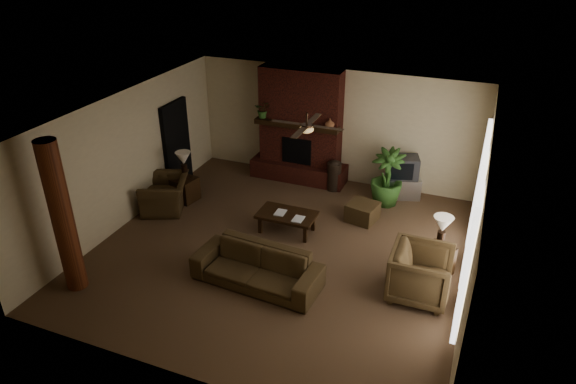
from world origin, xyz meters
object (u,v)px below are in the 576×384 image
at_px(armchair_left, 165,189).
at_px(coffee_table, 287,216).
at_px(tv_stand, 401,187).
at_px(lamp_right, 443,227).
at_px(side_table_left, 185,189).
at_px(ottoman, 362,212).
at_px(lamp_left, 183,160).
at_px(armchair_right, 421,272).
at_px(floor_vase, 334,173).
at_px(side_table_right, 437,261).
at_px(sofa, 257,262).
at_px(log_column, 62,218).
at_px(floor_plant, 386,189).

relative_size(armchair_left, coffee_table, 0.94).
xyz_separation_m(armchair_left, tv_stand, (4.84, 2.55, -0.24)).
height_order(coffee_table, lamp_right, lamp_right).
bearing_deg(lamp_right, side_table_left, 172.53).
height_order(coffee_table, ottoman, coffee_table).
bearing_deg(ottoman, lamp_left, -171.87).
bearing_deg(coffee_table, ottoman, 37.61).
bearing_deg(side_table_left, armchair_right, -15.50).
xyz_separation_m(armchair_left, floor_vase, (3.25, 2.31, -0.06)).
distance_m(tv_stand, side_table_right, 3.06).
bearing_deg(sofa, log_column, -152.67).
relative_size(sofa, lamp_left, 3.54).
bearing_deg(armchair_left, lamp_left, 136.47).
bearing_deg(lamp_right, tv_stand, 112.87).
bearing_deg(side_table_right, floor_vase, 137.04).
height_order(sofa, side_table_right, sofa).
bearing_deg(lamp_right, floor_plant, 122.15).
height_order(armchair_right, ottoman, armchair_right).
distance_m(tv_stand, lamp_right, 3.13).
distance_m(coffee_table, lamp_right, 3.19).
relative_size(floor_plant, lamp_left, 2.05).
relative_size(log_column, side_table_right, 5.09).
bearing_deg(coffee_table, lamp_left, 170.29).
relative_size(tv_stand, lamp_right, 1.31).
relative_size(armchair_right, lamp_right, 1.58).
bearing_deg(side_table_left, floor_vase, 30.34).
relative_size(armchair_left, lamp_left, 1.73).
relative_size(floor_vase, floor_plant, 0.58).
bearing_deg(tv_stand, log_column, -149.71).
height_order(coffee_table, floor_plant, floor_plant).
relative_size(log_column, armchair_right, 2.72).
distance_m(ottoman, floor_plant, 1.00).
xyz_separation_m(coffee_table, ottoman, (1.36, 1.05, -0.17)).
distance_m(side_table_left, side_table_right, 5.88).
xyz_separation_m(tv_stand, side_table_left, (-4.65, -2.03, 0.03)).
bearing_deg(coffee_table, side_table_right, -6.51).
distance_m(floor_plant, side_table_right, 2.75).
xyz_separation_m(sofa, floor_vase, (0.19, 4.04, -0.02)).
height_order(floor_plant, lamp_right, lamp_right).
relative_size(armchair_left, ottoman, 1.88).
bearing_deg(log_column, armchair_left, 91.94).
bearing_deg(floor_vase, ottoman, -49.21).
relative_size(tv_stand, floor_plant, 0.64).
relative_size(lamp_left, lamp_right, 1.00).
bearing_deg(log_column, lamp_right, 24.94).
bearing_deg(lamp_right, side_table_right, -90.33).
height_order(coffee_table, floor_vase, floor_vase).
bearing_deg(armchair_left, floor_vase, 101.70).
height_order(armchair_left, side_table_left, armchair_left).
bearing_deg(side_table_right, armchair_right, -104.32).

